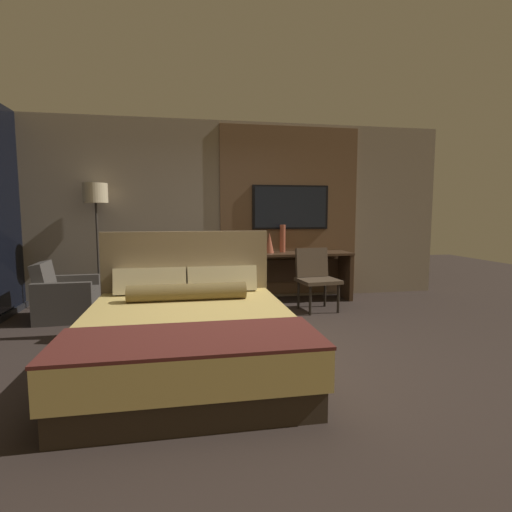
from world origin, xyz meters
The scene contains 11 objects.
ground_plane centered at (0.00, 0.00, 0.00)m, with size 16.00×16.00×0.00m, color #332823.
wall_back_tv_panel centered at (0.14, 2.59, 1.40)m, with size 7.20×0.09×2.80m.
bed centered at (-0.65, -0.20, 0.30)m, with size 1.85×2.26×1.17m.
desk centered at (1.03, 2.29, 0.52)m, with size 1.77×0.55×0.76m.
tv centered at (1.03, 2.52, 1.47)m, with size 1.25×0.04×0.70m.
desk_chair centered at (1.16, 1.64, 0.52)m, with size 0.58×0.58×0.88m.
armchair_by_window centered at (-2.21, 1.74, 0.26)m, with size 0.75×0.76×0.76m.
floor_lamp centered at (-1.91, 2.34, 1.52)m, with size 0.34×0.34×1.80m.
vase_tall centered at (0.86, 2.36, 0.98)m, with size 0.09×0.09×0.43m.
vase_short centered at (0.63, 2.28, 0.92)m, with size 0.14×0.14×0.31m.
book centered at (1.40, 2.26, 0.78)m, with size 0.26×0.22×0.03m.
Camera 1 is at (-0.70, -3.75, 1.39)m, focal length 28.00 mm.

